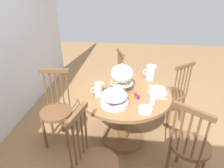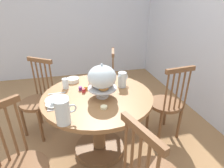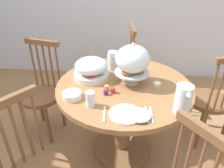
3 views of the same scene
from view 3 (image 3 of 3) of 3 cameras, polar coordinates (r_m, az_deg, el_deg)
name	(u,v)px [view 3 (image 3 of 3)]	position (r m, az deg, el deg)	size (l,w,h in m)	color
ground_plane	(113,163)	(2.13, 0.27, -20.03)	(10.00, 10.00, 0.00)	#997047
dining_table	(123,108)	(1.91, 3.01, -6.21)	(1.11, 1.11, 0.74)	olive
windsor_chair_near_window	(120,69)	(2.66, 2.09, 3.84)	(0.40, 0.40, 0.97)	brown
windsor_chair_by_cabinet	(42,94)	(2.29, -17.90, -2.61)	(0.42, 0.42, 0.97)	brown
windsor_chair_host_seat	(211,102)	(2.27, 24.42, -4.24)	(0.43, 0.42, 0.97)	brown
pastry_stand_with_dome	(132,60)	(1.72, 5.37, 6.15)	(0.28, 0.28, 0.34)	silver
fruit_platter_covered	(91,69)	(1.85, -5.46, 4.01)	(0.30, 0.30, 0.18)	silver
orange_juice_pitcher	(183,100)	(1.50, 18.08, -4.07)	(0.11, 0.19, 0.20)	silver
milk_pitcher	(113,61)	(2.01, 0.20, 6.11)	(0.12, 0.15, 0.17)	silver
china_plate_large	(126,114)	(1.45, 3.58, -7.84)	(0.22, 0.22, 0.01)	white
china_plate_small	(139,115)	(1.43, 7.13, -8.10)	(0.15, 0.15, 0.01)	white
cereal_bowl	(72,95)	(1.63, -10.46, -2.91)	(0.14, 0.14, 0.04)	white
drinking_glass	(90,99)	(1.51, -5.69, -3.90)	(0.06, 0.06, 0.11)	silver
butter_dish	(157,84)	(1.80, 11.72, 0.00)	(0.06, 0.06, 0.02)	beige
jam_jar_strawberry	(113,90)	(1.66, 0.27, -1.68)	(0.04, 0.04, 0.04)	#B7282D
jam_jar_apricot	(107,88)	(1.69, -1.42, -1.06)	(0.04, 0.04, 0.04)	orange
jam_jar_grape	(106,92)	(1.64, -1.65, -2.16)	(0.04, 0.04, 0.04)	#5B2366
table_knife	(147,115)	(1.46, 9.11, -7.94)	(0.17, 0.01, 0.01)	silver
dinner_fork	(151,115)	(1.47, 10.29, -7.93)	(0.17, 0.01, 0.01)	silver
soup_spoon	(104,114)	(1.45, -2.01, -7.86)	(0.17, 0.01, 0.01)	silver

